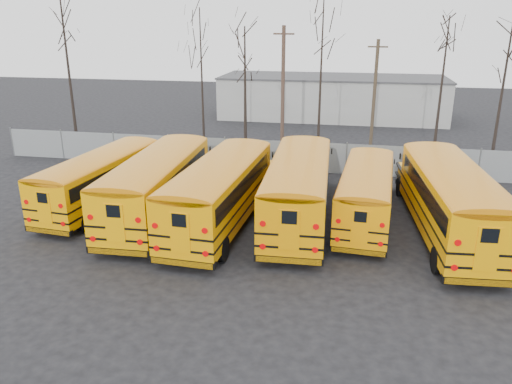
% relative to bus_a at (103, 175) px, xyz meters
% --- Properties ---
extents(ground, '(120.00, 120.00, 0.00)m').
position_rel_bus_a_xyz_m(ground, '(8.47, -3.62, -1.71)').
color(ground, black).
rests_on(ground, ground).
extents(fence, '(40.00, 0.04, 2.00)m').
position_rel_bus_a_xyz_m(fence, '(8.47, 8.38, -0.71)').
color(fence, gray).
rests_on(fence, ground).
extents(distant_building, '(22.00, 8.00, 4.00)m').
position_rel_bus_a_xyz_m(distant_building, '(10.47, 28.38, 0.29)').
color(distant_building, '#A9A9A4').
rests_on(distant_building, ground).
extents(bus_a, '(3.34, 10.61, 2.92)m').
position_rel_bus_a_xyz_m(bus_a, '(0.00, 0.00, 0.00)').
color(bus_a, black).
rests_on(bus_a, ground).
extents(bus_b, '(3.11, 11.81, 3.28)m').
position_rel_bus_a_xyz_m(bus_b, '(3.49, -0.89, 0.21)').
color(bus_b, black).
rests_on(bus_b, ground).
extents(bus_c, '(3.27, 11.86, 3.28)m').
position_rel_bus_a_xyz_m(bus_c, '(6.82, -1.31, 0.21)').
color(bus_c, black).
rests_on(bus_c, ground).
extents(bus_d, '(3.21, 12.01, 3.33)m').
position_rel_bus_a_xyz_m(bus_d, '(10.39, -0.21, 0.24)').
color(bus_d, black).
rests_on(bus_d, ground).
extents(bus_e, '(3.01, 10.23, 2.83)m').
position_rel_bus_a_xyz_m(bus_e, '(13.60, 0.46, -0.06)').
color(bus_e, black).
rests_on(bus_e, ground).
extents(bus_f, '(3.72, 12.20, 3.37)m').
position_rel_bus_a_xyz_m(bus_f, '(17.24, -0.56, 0.26)').
color(bus_f, black).
rests_on(bus_f, ground).
extents(utility_pole_left, '(1.60, 0.45, 9.07)m').
position_rel_bus_a_xyz_m(utility_pole_left, '(7.36, 14.92, 2.95)').
color(utility_pole_left, '#483328').
rests_on(utility_pole_left, ground).
extents(utility_pole_right, '(1.45, 0.25, 8.13)m').
position_rel_bus_a_xyz_m(utility_pole_right, '(14.17, 15.60, 2.46)').
color(utility_pole_right, '#433526').
rests_on(utility_pole_right, ground).
extents(tree_0, '(0.26, 0.26, 12.72)m').
position_rel_bus_a_xyz_m(tree_0, '(-8.61, 12.11, 4.65)').
color(tree_0, black).
rests_on(tree_0, ground).
extents(tree_1, '(0.26, 0.26, 10.25)m').
position_rel_bus_a_xyz_m(tree_1, '(2.04, 11.52, 3.41)').
color(tree_1, black).
rests_on(tree_1, ground).
extents(tree_2, '(0.26, 0.26, 9.05)m').
position_rel_bus_a_xyz_m(tree_2, '(5.33, 10.82, 2.81)').
color(tree_2, black).
rests_on(tree_2, ground).
extents(tree_3, '(0.26, 0.26, 10.73)m').
position_rel_bus_a_xyz_m(tree_3, '(10.49, 10.41, 3.65)').
color(tree_3, black).
rests_on(tree_3, ground).
extents(tree_4, '(0.26, 0.26, 9.70)m').
position_rel_bus_a_xyz_m(tree_4, '(18.16, 11.01, 3.14)').
color(tree_4, black).
rests_on(tree_4, ground).
extents(tree_5, '(0.26, 0.26, 10.12)m').
position_rel_bus_a_xyz_m(tree_5, '(21.82, 11.04, 3.35)').
color(tree_5, black).
rests_on(tree_5, ground).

